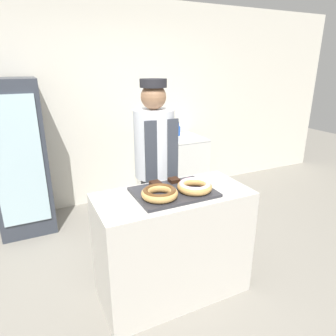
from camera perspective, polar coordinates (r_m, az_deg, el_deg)
name	(u,v)px	position (r m, az deg, el deg)	size (l,w,h in m)	color
ground_plane	(173,290)	(2.86, 0.94, -22.23)	(14.00, 14.00, 0.00)	gray
wall_back	(103,107)	(4.19, -12.35, 11.34)	(8.00, 0.06, 2.70)	silver
display_counter	(173,245)	(2.57, 1.00, -14.41)	(1.23, 0.58, 0.93)	beige
serving_tray	(174,192)	(2.34, 1.06, -4.61)	(0.61, 0.45, 0.02)	#2D2D33
donut_chocolate_glaze	(160,193)	(2.21, -1.61, -4.73)	(0.27, 0.27, 0.07)	tan
donut_light_glaze	(195,186)	(2.34, 5.11, -3.43)	(0.27, 0.27, 0.07)	tan
brownie_back_left	(155,183)	(2.44, -2.43, -2.96)	(0.08, 0.08, 0.03)	black
brownie_back_right	(174,180)	(2.50, 1.13, -2.33)	(0.08, 0.08, 0.03)	black
baker_person	(155,168)	(2.91, -2.52, 0.07)	(0.38, 0.38, 1.77)	#4C4C51
beverage_fridge	(19,158)	(3.80, -26.54, 1.67)	(0.59, 0.63, 1.76)	#333842
chest_freezer	(173,168)	(4.35, 0.94, -0.09)	(0.86, 0.63, 0.90)	silver
bottle_orange	(158,131)	(4.32, -1.89, 7.14)	(0.07, 0.07, 0.23)	orange
bottle_green	(171,131)	(4.21, 0.63, 7.09)	(0.07, 0.07, 0.27)	#2D8C38
bottle_blue	(178,130)	(4.39, 1.90, 7.20)	(0.07, 0.07, 0.20)	#1E4CB2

